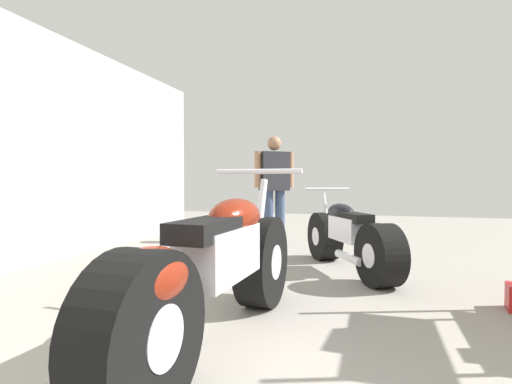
{
  "coord_description": "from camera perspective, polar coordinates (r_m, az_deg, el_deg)",
  "views": [
    {
      "loc": [
        0.71,
        -0.17,
        0.94
      ],
      "look_at": [
        -0.33,
        3.33,
        0.85
      ],
      "focal_mm": 28.13,
      "sensor_mm": 36.0,
      "label": 1
    }
  ],
  "objects": [
    {
      "name": "ground_plane",
      "position": [
        3.71,
        5.11,
        -13.2
      ],
      "size": [
        16.09,
        16.09,
        0.0
      ],
      "primitive_type": "plane",
      "color": "gray"
    },
    {
      "name": "garage_partition_left",
      "position": [
        5.11,
        -29.75,
        5.89
      ],
      "size": [
        0.08,
        7.38,
        2.7
      ],
      "primitive_type": "cube",
      "color": "#A3A099",
      "rests_on": "ground_plane"
    },
    {
      "name": "motorcycle_maroon_cruiser",
      "position": [
        2.31,
        -5.63,
        -11.26
      ],
      "size": [
        0.66,
        2.22,
        1.03
      ],
      "color": "black",
      "rests_on": "ground_plane"
    },
    {
      "name": "motorcycle_black_naked",
      "position": [
        4.3,
        13.19,
        -6.42
      ],
      "size": [
        1.11,
        1.74,
        0.87
      ],
      "color": "black",
      "rests_on": "ground_plane"
    },
    {
      "name": "mechanic_in_blue",
      "position": [
        6.34,
        2.6,
        1.44
      ],
      "size": [
        0.59,
        0.48,
        1.65
      ],
      "color": "#384766",
      "rests_on": "ground_plane"
    }
  ]
}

